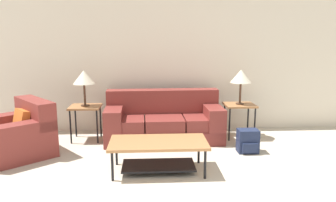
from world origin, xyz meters
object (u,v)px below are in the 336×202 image
coffee_table (158,149)px  side_table_left (85,110)px  side_table_right (240,108)px  couch (164,122)px  table_lamp_right (241,77)px  table_lamp_left (84,78)px  backpack (248,141)px  armchair (17,136)px

coffee_table → side_table_left: side_table_left is taller
side_table_right → couch: bearing=-177.9°
couch → table_lamp_right: size_ratio=3.29×
side_table_right → side_table_left: bearing=180.0°
table_lamp_left → side_table_left: bearing=-90.0°
coffee_table → backpack: (1.37, 0.64, -0.13)m
side_table_right → table_lamp_right: (0.00, 0.00, 0.54)m
couch → side_table_right: (1.31, 0.05, 0.22)m
coffee_table → table_lamp_right: (1.44, 1.41, 0.75)m
couch → armchair: couch is taller
coffee_table → side_table_right: side_table_right is taller
side_table_right → backpack: bearing=-95.3°
coffee_table → side_table_left: size_ratio=2.12×
couch → coffee_table: bearing=-95.4°
backpack → table_lamp_right: bearing=84.7°
table_lamp_left → table_lamp_right: size_ratio=1.00×
couch → table_lamp_left: 1.51m
table_lamp_right → backpack: 1.17m
table_lamp_right → armchair: bearing=-168.9°
table_lamp_right → coffee_table: bearing=-135.6°
armchair → table_lamp_left: (0.87, 0.69, 0.77)m
side_table_right → armchair: bearing=-168.9°
couch → side_table_right: size_ratio=3.33×
couch → backpack: 1.44m
couch → side_table_left: 1.33m
couch → side_table_left: bearing=177.9°
side_table_left → table_lamp_right: (2.61, 0.00, 0.54)m
table_lamp_right → backpack: size_ratio=1.69×
armchair → side_table_right: size_ratio=2.26×
coffee_table → table_lamp_left: size_ratio=2.10×
side_table_right → table_lamp_right: 0.54m
armchair → coffee_table: (2.04, -0.72, 0.01)m
side_table_left → backpack: (2.54, -0.76, -0.35)m
side_table_left → backpack: size_ratio=1.67×
side_table_left → coffee_table: bearing=-50.1°
side_table_right → table_lamp_left: size_ratio=0.99×
coffee_table → table_lamp_right: size_ratio=2.10×
couch → armchair: bearing=-163.7°
couch → table_lamp_right: (1.31, 0.05, 0.76)m
couch → side_table_right: 1.33m
side_table_left → side_table_right: same height
table_lamp_right → couch: bearing=-177.9°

